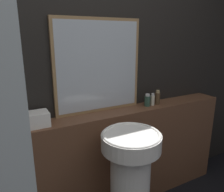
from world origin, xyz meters
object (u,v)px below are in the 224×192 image
pedestal_sink (130,183)px  lotion_bottle (157,98)px  towel_stack (36,119)px  conditioner_bottle (153,100)px  shampoo_bottle (147,100)px  mirror (99,66)px

pedestal_sink → lotion_bottle: lotion_bottle is taller
towel_stack → conditioner_bottle: size_ratio=1.57×
pedestal_sink → shampoo_bottle: size_ratio=7.92×
shampoo_bottle → conditioner_bottle: (0.06, 0.00, -0.00)m
pedestal_sink → mirror: size_ratio=1.19×
shampoo_bottle → towel_stack: bearing=180.0°
towel_stack → shampoo_bottle: size_ratio=1.54×
shampoo_bottle → lotion_bottle: size_ratio=0.85×
towel_stack → shampoo_bottle: bearing=0.0°
pedestal_sink → towel_stack: 0.85m
towel_stack → shampoo_bottle: 1.01m
mirror → shampoo_bottle: (0.46, -0.09, -0.34)m
lotion_bottle → mirror: bearing=170.9°
towel_stack → lotion_bottle: size_ratio=1.31×
lotion_bottle → pedestal_sink: bearing=-144.3°
conditioner_bottle → mirror: bearing=169.8°
shampoo_bottle → mirror: bearing=168.5°
towel_stack → lotion_bottle: (1.14, 0.00, 0.01)m
lotion_bottle → towel_stack: bearing=-180.0°
conditioner_bottle → towel_stack: bearing=180.0°
pedestal_sink → conditioner_bottle: 0.80m
towel_stack → lotion_bottle: 1.14m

